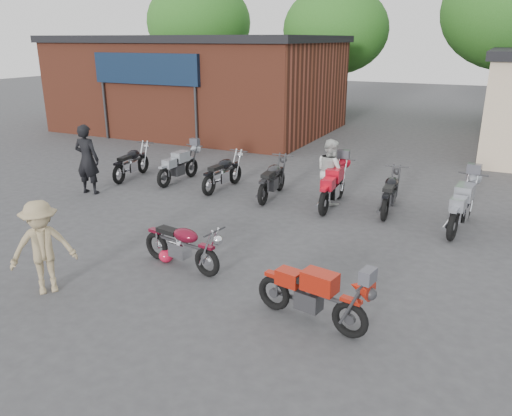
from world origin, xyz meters
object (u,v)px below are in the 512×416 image
at_px(vintage_motorcycle, 182,242).
at_px(helmet, 166,256).
at_px(person_light, 330,171).
at_px(row_bike_1, 179,164).
at_px(row_bike_4, 333,184).
at_px(row_bike_3, 272,177).
at_px(row_bike_0, 132,161).
at_px(person_dark, 87,159).
at_px(row_bike_2, 223,171).
at_px(sportbike, 313,292).
at_px(row_bike_5, 390,191).
at_px(person_tan, 43,247).
at_px(row_bike_6, 462,204).

height_order(vintage_motorcycle, helmet, vintage_motorcycle).
bearing_deg(person_light, vintage_motorcycle, 119.26).
bearing_deg(row_bike_1, vintage_motorcycle, -142.57).
height_order(helmet, row_bike_4, row_bike_4).
bearing_deg(row_bike_3, row_bike_0, 85.91).
xyz_separation_m(person_dark, row_bike_2, (3.19, 1.98, -0.42)).
xyz_separation_m(vintage_motorcycle, row_bike_0, (-5.05, 4.73, 0.03)).
bearing_deg(sportbike, row_bike_0, 155.88).
distance_m(sportbike, row_bike_4, 5.74).
bearing_deg(row_bike_4, helmet, 156.16).
height_order(row_bike_4, row_bike_5, row_bike_4).
distance_m(sportbike, row_bike_5, 5.77).
distance_m(vintage_motorcycle, sportbike, 2.98).
bearing_deg(row_bike_5, sportbike, 177.33).
xyz_separation_m(vintage_motorcycle, person_light, (1.25, 5.07, 0.33)).
distance_m(person_tan, row_bike_6, 8.77).
xyz_separation_m(person_light, person_tan, (-2.82, -6.86, -0.03)).
distance_m(person_tan, row_bike_3, 6.74).
bearing_deg(person_dark, person_light, -169.79).
relative_size(person_dark, person_tan, 1.18).
bearing_deg(row_bike_4, row_bike_5, -83.56).
bearing_deg(person_light, person_tan, 110.79).
bearing_deg(row_bike_1, row_bike_4, -89.98).
relative_size(vintage_motorcycle, row_bike_2, 0.95).
distance_m(vintage_motorcycle, row_bike_4, 4.99).
relative_size(person_light, row_bike_5, 0.89).
xyz_separation_m(row_bike_5, row_bike_6, (1.71, -0.52, 0.06)).
height_order(sportbike, helmet, sportbike).
xyz_separation_m(helmet, row_bike_4, (1.86, 4.71, 0.47)).
bearing_deg(helmet, row_bike_1, 121.72).
distance_m(helmet, row_bike_1, 5.81).
bearing_deg(row_bike_4, vintage_motorcycle, 161.13).
height_order(row_bike_0, row_bike_5, row_bike_5).
relative_size(row_bike_4, row_bike_6, 0.98).
xyz_separation_m(sportbike, helmet, (-3.31, 0.85, -0.40)).
relative_size(person_light, row_bike_4, 0.82).
height_order(person_light, row_bike_1, person_light).
distance_m(person_dark, person_tan, 5.90).
bearing_deg(row_bike_1, row_bike_3, -90.71).
bearing_deg(person_tan, row_bike_6, -5.78).
distance_m(row_bike_0, row_bike_6, 9.61).
bearing_deg(row_bike_0, vintage_motorcycle, -140.13).
distance_m(vintage_motorcycle, row_bike_0, 6.92).
distance_m(row_bike_2, row_bike_3, 1.59).
bearing_deg(person_dark, person_tan, 118.21).
bearing_deg(row_bike_0, row_bike_1, -87.27).
height_order(row_bike_0, row_bike_2, row_bike_2).
bearing_deg(row_bike_6, person_dark, 105.91).
bearing_deg(row_bike_3, person_light, -86.08).
xyz_separation_m(sportbike, person_light, (-1.63, 5.84, 0.32)).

